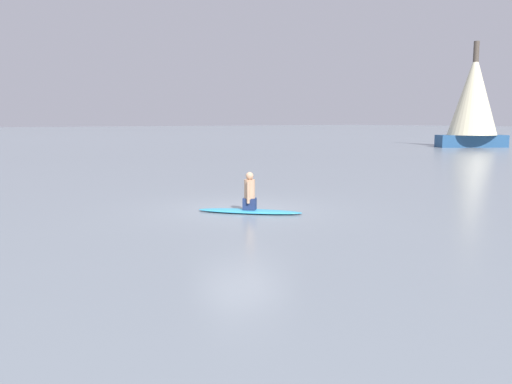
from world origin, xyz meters
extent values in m
plane|color=gray|center=(0.00, 0.00, 0.00)|extent=(400.00, 400.00, 0.00)
ellipsoid|color=#339EC6|center=(0.14, 0.60, 0.05)|extent=(2.54, 2.55, 0.09)
cube|color=navy|center=(0.14, 0.60, 0.26)|extent=(0.44, 0.44, 0.32)
cylinder|color=tan|center=(0.14, 0.60, 0.67)|extent=(0.43, 0.43, 0.54)
sphere|color=tan|center=(0.14, 0.60, 1.04)|extent=(0.22, 0.22, 0.22)
cylinder|color=tan|center=(0.27, 0.73, 0.60)|extent=(0.12, 0.12, 0.60)
cylinder|color=tan|center=(0.01, 0.47, 0.60)|extent=(0.12, 0.12, 0.60)
cube|color=navy|center=(-36.86, -17.60, 0.58)|extent=(6.50, 4.91, 1.15)
cylinder|color=#4C4238|center=(-36.86, -17.60, 5.49)|extent=(0.51, 0.51, 8.68)
cone|color=beige|center=(-36.86, -17.60, 4.97)|extent=(6.15, 6.15, 7.64)
camera|label=1|loc=(7.96, 12.67, 2.57)|focal=36.75mm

